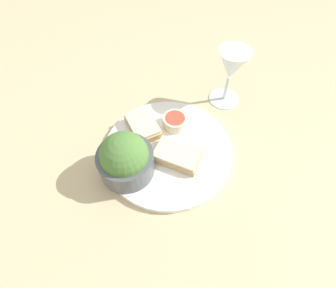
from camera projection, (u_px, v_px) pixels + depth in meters
ground_plane at (168, 152)px, 0.61m from camera, size 4.00×4.00×0.00m
dinner_plate at (168, 151)px, 0.61m from camera, size 0.30×0.30×0.01m
salad_bowl at (125, 159)px, 0.54m from camera, size 0.12×0.12×0.11m
sauce_ramekin at (175, 121)px, 0.63m from camera, size 0.06×0.06×0.03m
cheese_toast_near at (179, 154)px, 0.58m from camera, size 0.12×0.10×0.03m
cheese_toast_far at (143, 126)px, 0.62m from camera, size 0.10×0.08×0.03m
wine_glass at (231, 68)px, 0.62m from camera, size 0.08×0.08×0.15m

